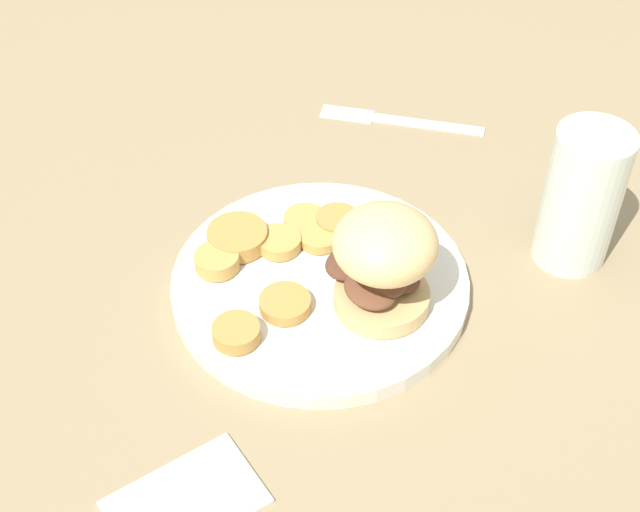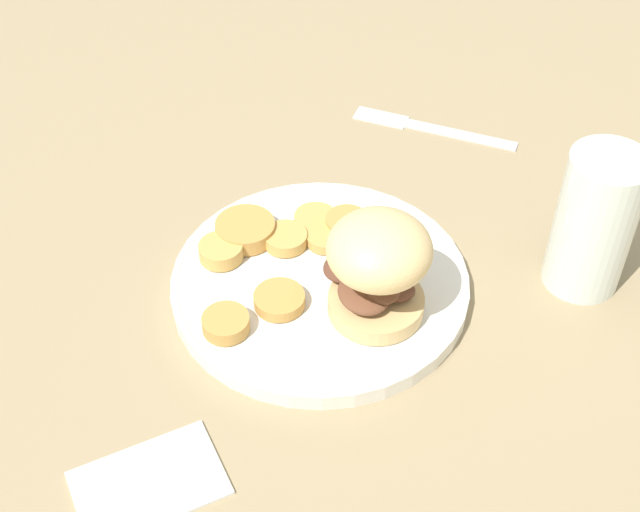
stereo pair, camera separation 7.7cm
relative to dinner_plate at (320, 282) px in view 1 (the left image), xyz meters
The scene contains 14 objects.
ground_plane 0.01m from the dinner_plate, ahead, with size 4.00×4.00×0.00m, color #937F5B.
dinner_plate is the anchor object (origin of this frame).
sandwich 0.09m from the dinner_plate, 72.59° to the left, with size 0.10×0.10×0.10m.
potato_round_0 0.05m from the dinner_plate, 121.58° to the right, with size 0.04×0.04×0.01m, color tan.
potato_round_1 0.07m from the dinner_plate, 154.80° to the right, with size 0.04×0.04×0.01m, color tan.
potato_round_2 0.07m from the dinner_plate, behind, with size 0.04×0.04×0.01m, color #BC8942.
potato_round_3 0.10m from the dinner_plate, 29.91° to the right, with size 0.04×0.04×0.01m, color #BC8942.
potato_round_4 0.09m from the dinner_plate, 105.28° to the right, with size 0.06×0.06×0.02m, color #BC8942.
potato_round_5 0.05m from the dinner_plate, 165.54° to the right, with size 0.04×0.04×0.01m, color tan.
potato_round_6 0.05m from the dinner_plate, 24.11° to the right, with size 0.04×0.04×0.01m, color #BC8942.
potato_round_7 0.09m from the dinner_plate, 83.53° to the right, with size 0.04×0.04×0.01m, color tan.
fork 0.27m from the dinner_plate, behind, with size 0.02×0.18×0.00m.
drinking_glass 0.24m from the dinner_plate, 115.54° to the left, with size 0.07×0.07×0.14m.
napkin 0.24m from the dinner_plate, 10.55° to the right, with size 0.11×0.07×0.01m, color white.
Camera 1 is at (0.54, 0.13, 0.58)m, focal length 50.00 mm.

